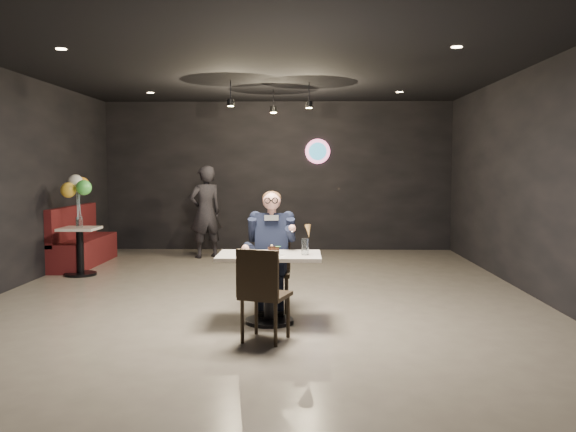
{
  "coord_description": "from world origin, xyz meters",
  "views": [
    {
      "loc": [
        0.52,
        -7.87,
        1.67
      ],
      "look_at": [
        0.34,
        -0.81,
        1.11
      ],
      "focal_mm": 38.0,
      "sensor_mm": 36.0,
      "label": 1
    }
  ],
  "objects_px": {
    "chair_far": "(272,272)",
    "side_table": "(80,253)",
    "passerby": "(206,212)",
    "balloon_vase": "(79,222)",
    "seated_man": "(272,250)",
    "sundae_glass": "(305,247)",
    "chair_near": "(265,293)",
    "main_table": "(269,288)",
    "booth_bench": "(84,236)"
  },
  "relations": [
    {
      "from": "seated_man",
      "to": "booth_bench",
      "type": "bearing_deg",
      "value": 136.02
    },
    {
      "from": "seated_man",
      "to": "balloon_vase",
      "type": "xyz_separation_m",
      "value": [
        -3.1,
        2.28,
        0.11
      ]
    },
    {
      "from": "main_table",
      "to": "seated_man",
      "type": "height_order",
      "value": "seated_man"
    },
    {
      "from": "chair_near",
      "to": "main_table",
      "type": "bearing_deg",
      "value": 108.6
    },
    {
      "from": "side_table",
      "to": "balloon_vase",
      "type": "bearing_deg",
      "value": 0.0
    },
    {
      "from": "booth_bench",
      "to": "passerby",
      "type": "relative_size",
      "value": 1.19
    },
    {
      "from": "balloon_vase",
      "to": "chair_far",
      "type": "bearing_deg",
      "value": -36.35
    },
    {
      "from": "chair_near",
      "to": "passerby",
      "type": "distance_m",
      "value": 5.62
    },
    {
      "from": "main_table",
      "to": "chair_far",
      "type": "relative_size",
      "value": 1.2
    },
    {
      "from": "passerby",
      "to": "balloon_vase",
      "type": "bearing_deg",
      "value": 18.18
    },
    {
      "from": "side_table",
      "to": "sundae_glass",
      "type": "bearing_deg",
      "value": -39.65
    },
    {
      "from": "main_table",
      "to": "side_table",
      "type": "xyz_separation_m",
      "value": [
        -3.1,
        2.83,
        -0.03
      ]
    },
    {
      "from": "chair_far",
      "to": "balloon_vase",
      "type": "distance_m",
      "value": 3.87
    },
    {
      "from": "sundae_glass",
      "to": "side_table",
      "type": "height_order",
      "value": "sundae_glass"
    },
    {
      "from": "side_table",
      "to": "chair_near",
      "type": "bearing_deg",
      "value": -48.45
    },
    {
      "from": "main_table",
      "to": "balloon_vase",
      "type": "bearing_deg",
      "value": 137.6
    },
    {
      "from": "booth_bench",
      "to": "passerby",
      "type": "xyz_separation_m",
      "value": [
        1.95,
        0.92,
        0.34
      ]
    },
    {
      "from": "chair_far",
      "to": "chair_near",
      "type": "relative_size",
      "value": 1.0
    },
    {
      "from": "main_table",
      "to": "side_table",
      "type": "relative_size",
      "value": 1.59
    },
    {
      "from": "main_table",
      "to": "balloon_vase",
      "type": "height_order",
      "value": "balloon_vase"
    },
    {
      "from": "booth_bench",
      "to": "balloon_vase",
      "type": "xyz_separation_m",
      "value": [
        0.3,
        -1.0,
        0.32
      ]
    },
    {
      "from": "main_table",
      "to": "seated_man",
      "type": "xyz_separation_m",
      "value": [
        0.0,
        0.55,
        0.34
      ]
    },
    {
      "from": "side_table",
      "to": "balloon_vase",
      "type": "height_order",
      "value": "balloon_vase"
    },
    {
      "from": "booth_bench",
      "to": "balloon_vase",
      "type": "bearing_deg",
      "value": -73.3
    },
    {
      "from": "side_table",
      "to": "passerby",
      "type": "bearing_deg",
      "value": 49.27
    },
    {
      "from": "balloon_vase",
      "to": "passerby",
      "type": "bearing_deg",
      "value": 49.27
    },
    {
      "from": "balloon_vase",
      "to": "passerby",
      "type": "distance_m",
      "value": 2.53
    },
    {
      "from": "booth_bench",
      "to": "chair_near",
      "type": "bearing_deg",
      "value": -52.91
    },
    {
      "from": "booth_bench",
      "to": "balloon_vase",
      "type": "height_order",
      "value": "booth_bench"
    },
    {
      "from": "chair_near",
      "to": "seated_man",
      "type": "bearing_deg",
      "value": 108.6
    },
    {
      "from": "chair_far",
      "to": "balloon_vase",
      "type": "height_order",
      "value": "chair_far"
    },
    {
      "from": "chair_far",
      "to": "booth_bench",
      "type": "xyz_separation_m",
      "value": [
        -3.4,
        3.28,
        0.05
      ]
    },
    {
      "from": "side_table",
      "to": "passerby",
      "type": "distance_m",
      "value": 2.58
    },
    {
      "from": "chair_far",
      "to": "seated_man",
      "type": "bearing_deg",
      "value": 0.0
    },
    {
      "from": "chair_near",
      "to": "booth_bench",
      "type": "distance_m",
      "value": 5.64
    },
    {
      "from": "main_table",
      "to": "sundae_glass",
      "type": "distance_m",
      "value": 0.6
    },
    {
      "from": "chair_far",
      "to": "chair_near",
      "type": "xyz_separation_m",
      "value": [
        -0.0,
        -1.22,
        0.0
      ]
    },
    {
      "from": "main_table",
      "to": "chair_far",
      "type": "bearing_deg",
      "value": 90.0
    },
    {
      "from": "chair_far",
      "to": "passerby",
      "type": "bearing_deg",
      "value": 109.05
    },
    {
      "from": "chair_far",
      "to": "main_table",
      "type": "bearing_deg",
      "value": -90.0
    },
    {
      "from": "chair_near",
      "to": "side_table",
      "type": "height_order",
      "value": "chair_near"
    },
    {
      "from": "sundae_glass",
      "to": "balloon_vase",
      "type": "relative_size",
      "value": 1.06
    },
    {
      "from": "booth_bench",
      "to": "passerby",
      "type": "bearing_deg",
      "value": 25.18
    },
    {
      "from": "chair_far",
      "to": "balloon_vase",
      "type": "xyz_separation_m",
      "value": [
        -3.1,
        2.28,
        0.37
      ]
    },
    {
      "from": "chair_far",
      "to": "passerby",
      "type": "xyz_separation_m",
      "value": [
        -1.45,
        4.2,
        0.39
      ]
    },
    {
      "from": "booth_bench",
      "to": "side_table",
      "type": "distance_m",
      "value": 1.06
    },
    {
      "from": "side_table",
      "to": "balloon_vase",
      "type": "xyz_separation_m",
      "value": [
        0.0,
        0.0,
        0.49
      ]
    },
    {
      "from": "main_table",
      "to": "side_table",
      "type": "distance_m",
      "value": 4.2
    },
    {
      "from": "chair_far",
      "to": "side_table",
      "type": "xyz_separation_m",
      "value": [
        -3.1,
        2.28,
        -0.11
      ]
    },
    {
      "from": "seated_man",
      "to": "sundae_glass",
      "type": "distance_m",
      "value": 0.73
    }
  ]
}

